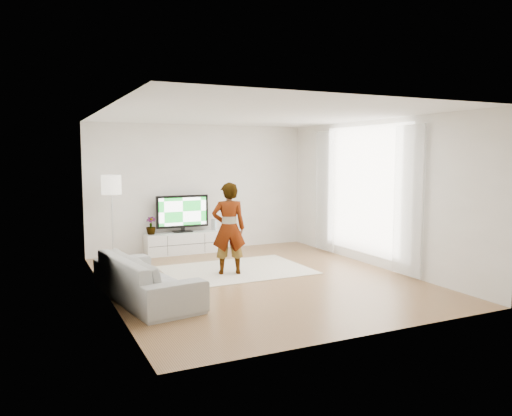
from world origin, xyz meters
name	(u,v)px	position (x,y,z in m)	size (l,w,h in m)	color
floor	(257,279)	(0.00, 0.00, 0.00)	(6.00, 6.00, 0.00)	#9C7146
ceiling	(258,115)	(0.00, 0.00, 2.80)	(6.00, 6.00, 0.00)	white
wall_left	(105,204)	(-2.50, 0.00, 1.40)	(0.02, 6.00, 2.80)	white
wall_right	(376,194)	(2.50, 0.00, 1.40)	(0.02, 6.00, 2.80)	white
wall_back	(200,188)	(0.00, 3.00, 1.40)	(5.00, 0.02, 2.80)	white
wall_front	(369,218)	(0.00, -3.00, 1.40)	(5.00, 0.02, 2.80)	white
window	(365,190)	(2.48, 0.30, 1.45)	(0.01, 2.60, 2.50)	white
curtain_near	(408,201)	(2.40, -1.00, 1.35)	(0.04, 0.70, 2.60)	white
curtain_far	(325,191)	(2.40, 1.60, 1.35)	(0.04, 0.70, 2.60)	white
media_console	(183,243)	(-0.48, 2.76, 0.23)	(1.65, 0.47, 0.46)	white
television	(182,212)	(-0.48, 2.79, 0.90)	(1.15, 0.23, 0.80)	black
game_console	(214,225)	(0.24, 2.76, 0.59)	(0.09, 0.19, 0.25)	white
potted_plant	(151,226)	(-1.18, 2.77, 0.65)	(0.21, 0.21, 0.37)	#3F7238
rug	(237,270)	(-0.07, 0.77, 0.01)	(2.59, 1.87, 0.01)	#EDE4CA
player	(229,228)	(-0.31, 0.55, 0.83)	(0.60, 0.39, 1.64)	#334772
sofa	(146,277)	(-2.01, -0.40, 0.33)	(2.27, 0.89, 0.66)	#A8A7A3
floor_lamp	(111,189)	(-2.02, 2.47, 1.47)	(0.39, 0.39, 1.74)	silver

